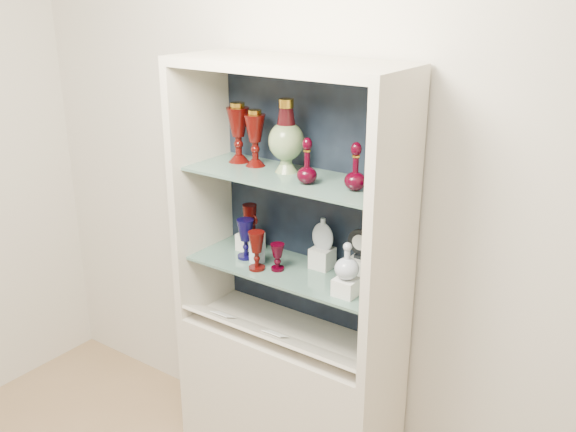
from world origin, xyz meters
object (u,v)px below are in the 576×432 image
Objects in this scene: lidded_bowl at (385,185)px; cobalt_goblet at (246,239)px; ruby_decanter_a at (307,158)px; ruby_goblet_small at (277,257)px; cameo_medallion at (360,243)px; ruby_goblet_tall at (257,251)px; enamel_urn at (286,136)px; clear_round_decanter at (347,262)px; ruby_decanter_b at (356,165)px; clear_square_bottle at (257,248)px; pedestal_lamp_left at (255,138)px; pedestal_lamp_right at (238,133)px; flat_flask at (323,233)px; ruby_pitcher at (250,219)px.

cobalt_goblet is (-0.67, 0.00, -0.37)m from lidded_bowl.
ruby_decanter_a is 0.49m from ruby_goblet_small.
ruby_goblet_tall is at bearing -161.67° from cameo_medallion.
cobalt_goblet is at bearing -162.67° from enamel_urn.
ruby_decanter_b is at bearing 99.59° from clear_round_decanter.
clear_round_decanter reaches higher than ruby_goblet_tall.
lidded_bowl is 0.70× the size of ruby_goblet_small.
ruby_goblet_tall is at bearing -52.82° from clear_square_bottle.
ruby_goblet_tall is at bearing -117.55° from enamel_urn.
ruby_goblet_tall is at bearing -178.29° from clear_round_decanter.
lidded_bowl is 0.77m from cobalt_goblet.
clear_round_decanter is at bearing -5.16° from ruby_goblet_small.
pedestal_lamp_left is 0.63m from cameo_medallion.
ruby_goblet_tall is 1.20× the size of clear_square_bottle.
pedestal_lamp_left is 0.17m from enamel_urn.
ruby_goblet_tall is 0.09m from ruby_goblet_small.
ruby_goblet_tall is at bearing -170.66° from ruby_decanter_b.
ruby_decanter_b is 1.38× the size of clear_square_bottle.
lidded_bowl is (0.49, -0.06, -0.11)m from enamel_urn.
clear_square_bottle is (-0.04, 0.05, -0.01)m from ruby_goblet_tall.
pedestal_lamp_right is 1.84× the size of flat_flask.
cobalt_goblet is at bearing -109.81° from pedestal_lamp_left.
ruby_decanter_b is at bearing 179.75° from lidded_bowl.
lidded_bowl is 0.58× the size of clear_square_bottle.
pedestal_lamp_left is 1.71× the size of flat_flask.
pedestal_lamp_left is at bearing 127.54° from ruby_goblet_tall.
cobalt_goblet is 1.06× the size of ruby_goblet_tall.
pedestal_lamp_left is 0.50m from flat_flask.
ruby_pitcher reaches higher than clear_square_bottle.
clear_square_bottle is at bearing -52.18° from pedestal_lamp_left.
pedestal_lamp_left reaches higher than ruby_decanter_b.
ruby_decanter_b is (0.63, -0.07, -0.03)m from pedestal_lamp_right.
enamel_urn is at bearing 0.53° from pedestal_lamp_left.
lidded_bowl is at bearing 25.56° from clear_round_decanter.
ruby_decanter_b is 1.09× the size of cobalt_goblet.
clear_round_decanter is (0.21, -0.02, -0.38)m from ruby_decanter_a.
ruby_goblet_tall is 1.24× the size of ruby_pitcher.
enamel_urn reaches higher than cobalt_goblet.
cobalt_goblet is (-0.18, -0.06, -0.48)m from enamel_urn.
ruby_decanter_b reaches higher than lidded_bowl.
ruby_goblet_small is at bearing -7.17° from cobalt_goblet.
lidded_bowl is at bearing -35.37° from cameo_medallion.
lidded_bowl is 0.48× the size of ruby_goblet_tall.
pedestal_lamp_right is 0.72m from cameo_medallion.
cameo_medallion is at bearing 9.81° from cobalt_goblet.
ruby_decanter_a is at bearing -4.03° from ruby_goblet_small.
ruby_decanter_a is at bearing -173.83° from lidded_bowl.
clear_square_bottle is at bearing -27.45° from pedestal_lamp_right.
cameo_medallion is at bearing 13.22° from clear_square_bottle.
ruby_decanter_b is at bearing 4.05° from ruby_goblet_small.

